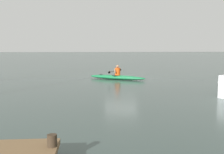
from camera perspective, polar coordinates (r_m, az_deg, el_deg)
ground_plane at (r=20.85m, az=1.95°, el=-0.16°), size 160.00×160.00×0.00m
kayak at (r=19.85m, az=1.03°, el=-0.05°), size 4.09×2.60×0.31m
kayaker at (r=19.79m, az=1.11°, el=1.26°), size 1.17×2.13×0.74m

